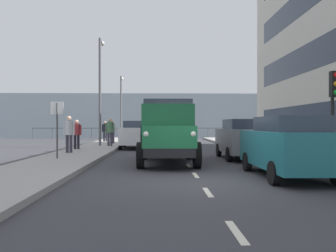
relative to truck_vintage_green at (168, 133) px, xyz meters
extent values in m
plane|color=#38383D|center=(-0.74, -5.33, -1.18)|extent=(80.00, 80.00, 0.00)
cube|color=#9E9993|center=(-5.61, -5.33, -1.10)|extent=(2.77, 37.03, 0.15)
cube|color=#9E9993|center=(4.12, -5.33, -1.10)|extent=(2.77, 37.03, 0.15)
cube|color=silver|center=(-0.74, 8.48, -1.17)|extent=(0.12, 1.10, 0.01)
cube|color=silver|center=(-0.74, 5.60, -1.17)|extent=(0.12, 1.10, 0.01)
cube|color=silver|center=(-0.74, 2.97, -1.17)|extent=(0.12, 1.10, 0.01)
cube|color=silver|center=(-0.74, 0.54, -1.17)|extent=(0.12, 1.10, 0.01)
cube|color=silver|center=(-0.74, -2.43, -1.17)|extent=(0.12, 1.10, 0.01)
cube|color=silver|center=(-0.74, -5.33, -1.17)|extent=(0.12, 1.10, 0.01)
cube|color=silver|center=(-0.74, -8.09, -1.17)|extent=(0.12, 1.10, 0.01)
cube|color=silver|center=(-0.74, -10.30, -1.17)|extent=(0.12, 1.10, 0.01)
cube|color=silver|center=(-0.74, -13.07, -1.17)|extent=(0.12, 1.10, 0.01)
cube|color=silver|center=(-0.74, -15.38, -1.17)|extent=(0.12, 1.10, 0.01)
cube|color=silver|center=(-0.74, -17.77, -1.17)|extent=(0.12, 1.10, 0.01)
cube|color=silver|center=(-0.74, -20.60, -1.17)|extent=(0.12, 1.10, 0.01)
cube|color=#2D3847|center=(-7.03, -1.30, 0.62)|extent=(0.08, 19.87, 1.40)
cube|color=#2D3847|center=(-7.03, -1.30, 3.62)|extent=(0.08, 19.87, 1.40)
cube|color=#84939E|center=(-0.74, -26.85, 1.32)|extent=(80.00, 0.80, 5.00)
cylinder|color=#4C5156|center=(-14.74, -23.25, -0.58)|extent=(0.08, 0.08, 1.20)
cylinder|color=#4C5156|center=(-12.74, -23.25, -0.58)|extent=(0.08, 0.08, 1.20)
cylinder|color=#4C5156|center=(-10.74, -23.25, -0.58)|extent=(0.08, 0.08, 1.20)
cylinder|color=#4C5156|center=(-8.74, -23.25, -0.58)|extent=(0.08, 0.08, 1.20)
cylinder|color=#4C5156|center=(-6.74, -23.25, -0.58)|extent=(0.08, 0.08, 1.20)
cylinder|color=#4C5156|center=(-4.74, -23.25, -0.58)|extent=(0.08, 0.08, 1.20)
cylinder|color=#4C5156|center=(-2.74, -23.25, -0.58)|extent=(0.08, 0.08, 1.20)
cylinder|color=#4C5156|center=(-0.74, -23.25, -0.58)|extent=(0.08, 0.08, 1.20)
cylinder|color=#4C5156|center=(1.26, -23.25, -0.58)|extent=(0.08, 0.08, 1.20)
cylinder|color=#4C5156|center=(3.26, -23.25, -0.58)|extent=(0.08, 0.08, 1.20)
cylinder|color=#4C5156|center=(5.26, -23.25, -0.58)|extent=(0.08, 0.08, 1.20)
cylinder|color=#4C5156|center=(7.26, -23.25, -0.58)|extent=(0.08, 0.08, 1.20)
cylinder|color=#4C5156|center=(9.26, -23.25, -0.58)|extent=(0.08, 0.08, 1.20)
cylinder|color=#4C5156|center=(11.26, -23.25, -0.58)|extent=(0.08, 0.08, 1.20)
cylinder|color=#4C5156|center=(13.26, -23.25, -0.58)|extent=(0.08, 0.08, 1.20)
cube|color=#4C5156|center=(-0.74, -23.25, -0.06)|extent=(28.00, 0.08, 0.08)
cube|color=black|center=(0.00, -0.38, -0.58)|extent=(1.64, 5.60, 0.30)
cube|color=#196038|center=(0.00, 1.47, -0.08)|extent=(1.72, 1.90, 0.70)
cube|color=silver|center=(0.00, 2.36, -0.11)|extent=(1.16, 0.08, 0.56)
sphere|color=white|center=(-0.74, 2.36, 0.02)|extent=(0.20, 0.20, 0.20)
sphere|color=white|center=(0.73, 2.36, 0.02)|extent=(0.20, 0.20, 0.20)
cube|color=#196038|center=(0.00, -0.04, 0.50)|extent=(1.93, 1.34, 1.15)
cube|color=#2D3847|center=(0.00, -0.04, 0.97)|extent=(1.78, 1.23, 0.56)
cube|color=#2D2319|center=(0.00, -1.72, -0.35)|extent=(2.10, 2.80, 0.16)
cube|color=black|center=(-1.01, -1.72, -0.03)|extent=(0.08, 2.80, 0.56)
cube|color=black|center=(1.01, -1.72, -0.03)|extent=(0.08, 2.80, 0.56)
cylinder|color=black|center=(-0.97, 1.30, -0.73)|extent=(0.24, 0.90, 0.90)
cylinder|color=black|center=(0.97, 1.30, -0.73)|extent=(0.24, 0.90, 0.90)
cylinder|color=black|center=(-0.97, -1.92, -0.73)|extent=(0.24, 0.90, 0.90)
cylinder|color=black|center=(0.97, -1.92, -0.73)|extent=(0.24, 0.90, 0.90)
cube|color=#1E6670|center=(-3.28, 3.41, -0.38)|extent=(1.66, 4.30, 1.00)
cube|color=#2D3847|center=(-3.28, 3.61, 0.33)|extent=(1.36, 2.37, 0.42)
cylinder|color=black|center=(-2.49, 2.08, -0.88)|extent=(0.18, 0.60, 0.60)
cylinder|color=black|center=(-4.07, 2.08, -0.88)|extent=(0.18, 0.60, 0.60)
cylinder|color=black|center=(-2.49, 4.74, -0.88)|extent=(0.18, 0.60, 0.60)
cube|color=slate|center=(-3.28, -1.96, -0.38)|extent=(1.71, 3.98, 1.00)
cube|color=#2D3847|center=(-3.28, -1.76, 0.33)|extent=(1.41, 2.19, 0.42)
cylinder|color=black|center=(-2.47, -3.20, -0.88)|extent=(0.18, 0.60, 0.60)
cylinder|color=black|center=(-4.09, -3.20, -0.88)|extent=(0.18, 0.60, 0.60)
cylinder|color=black|center=(-2.47, -0.73, -0.88)|extent=(0.18, 0.60, 0.60)
cylinder|color=black|center=(-4.09, -0.73, -0.88)|extent=(0.18, 0.60, 0.60)
cube|color=white|center=(1.79, -8.99, -0.38)|extent=(1.73, 4.41, 1.00)
cube|color=#2D3847|center=(1.79, -9.19, 0.33)|extent=(1.42, 2.43, 0.42)
cylinder|color=black|center=(0.97, -7.62, -0.88)|extent=(0.18, 0.60, 0.60)
cylinder|color=black|center=(2.61, -7.62, -0.88)|extent=(0.18, 0.60, 0.60)
cylinder|color=black|center=(0.97, -10.36, -0.88)|extent=(0.18, 0.60, 0.60)
cylinder|color=black|center=(2.61, -10.36, -0.88)|extent=(0.18, 0.60, 0.60)
cylinder|color=#383342|center=(4.54, -3.68, -0.60)|extent=(0.14, 0.14, 0.85)
cylinder|color=#383342|center=(4.72, -3.68, -0.60)|extent=(0.14, 0.14, 0.85)
cylinder|color=silver|center=(4.63, -3.68, 0.16)|extent=(0.34, 0.34, 0.67)
cylinder|color=silver|center=(4.41, -3.68, 0.12)|extent=(0.09, 0.09, 0.62)
cylinder|color=silver|center=(4.85, -3.68, 0.12)|extent=(0.09, 0.09, 0.62)
sphere|color=tan|center=(4.63, -3.68, 0.61)|extent=(0.23, 0.23, 0.23)
cylinder|color=black|center=(4.76, -6.19, -0.64)|extent=(0.14, 0.14, 0.78)
cylinder|color=black|center=(4.94, -6.19, -0.64)|extent=(0.14, 0.14, 0.78)
cylinder|color=maroon|center=(4.85, -6.19, 0.06)|extent=(0.34, 0.34, 0.61)
cylinder|color=maroon|center=(4.63, -6.19, 0.02)|extent=(0.09, 0.09, 0.57)
cylinder|color=maroon|center=(5.07, -6.19, 0.02)|extent=(0.09, 0.09, 0.57)
sphere|color=tan|center=(4.85, -6.19, 0.47)|extent=(0.21, 0.21, 0.21)
cylinder|color=#383342|center=(3.33, -9.01, -0.61)|extent=(0.14, 0.14, 0.84)
cylinder|color=#383342|center=(3.51, -9.01, -0.61)|extent=(0.14, 0.14, 0.84)
cylinder|color=#47724C|center=(3.42, -9.01, 0.15)|extent=(0.34, 0.34, 0.67)
cylinder|color=#47724C|center=(3.20, -9.01, 0.12)|extent=(0.09, 0.09, 0.61)
cylinder|color=#47724C|center=(3.64, -9.01, 0.12)|extent=(0.09, 0.09, 0.61)
sphere|color=tan|center=(3.42, -9.01, 0.60)|extent=(0.23, 0.23, 0.23)
cylinder|color=#383342|center=(3.60, -12.06, -0.63)|extent=(0.14, 0.14, 0.79)
cylinder|color=#383342|center=(3.78, -12.06, -0.63)|extent=(0.14, 0.14, 0.79)
cylinder|color=silver|center=(3.69, -12.06, 0.08)|extent=(0.34, 0.34, 0.63)
cylinder|color=silver|center=(3.47, -12.06, 0.05)|extent=(0.09, 0.09, 0.58)
cylinder|color=silver|center=(3.91, -12.06, 0.05)|extent=(0.09, 0.09, 0.58)
sphere|color=tan|center=(3.69, -12.06, 0.50)|extent=(0.22, 0.22, 0.22)
cylinder|color=black|center=(4.54, -15.03, -0.64)|extent=(0.14, 0.14, 0.78)
cylinder|color=black|center=(4.72, -15.03, -0.64)|extent=(0.14, 0.14, 0.78)
cylinder|color=black|center=(4.63, -15.03, 0.06)|extent=(0.34, 0.34, 0.62)
cylinder|color=black|center=(4.41, -15.03, 0.03)|extent=(0.09, 0.09, 0.57)
cylinder|color=black|center=(4.85, -15.03, 0.03)|extent=(0.09, 0.09, 0.57)
sphere|color=tan|center=(4.63, -15.03, 0.48)|extent=(0.21, 0.21, 0.21)
cylinder|color=black|center=(-5.77, 1.03, 0.57)|extent=(0.12, 0.12, 3.20)
cube|color=black|center=(-5.77, 1.17, 1.72)|extent=(0.28, 0.24, 0.90)
sphere|color=red|center=(-5.77, 1.29, 2.02)|extent=(0.18, 0.18, 0.18)
sphere|color=orange|center=(-5.77, 1.29, 1.72)|extent=(0.18, 0.18, 0.18)
sphere|color=green|center=(-5.77, 1.29, 1.42)|extent=(0.18, 0.18, 0.18)
cylinder|color=#59595B|center=(4.13, -9.48, 2.42)|extent=(0.16, 0.16, 6.89)
cylinder|color=#59595B|center=(4.13, -9.93, 5.76)|extent=(0.10, 0.90, 0.10)
sphere|color=silver|center=(4.13, -10.38, 5.71)|extent=(0.32, 0.32, 0.32)
cylinder|color=#59595B|center=(4.08, -21.67, 2.03)|extent=(0.16, 0.16, 6.12)
cylinder|color=#59595B|center=(4.08, -22.12, 4.99)|extent=(0.10, 0.90, 0.10)
sphere|color=silver|center=(4.08, -22.57, 4.94)|extent=(0.32, 0.32, 0.32)
cylinder|color=#4C4C4C|center=(4.37, -0.79, 0.07)|extent=(0.07, 0.07, 2.20)
cube|color=silver|center=(4.37, -0.79, 0.97)|extent=(0.50, 0.04, 0.50)
camera|label=1|loc=(0.33, 13.38, 0.31)|focal=38.00mm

